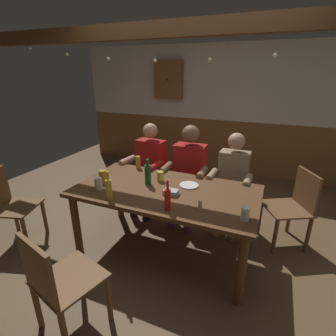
% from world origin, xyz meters
% --- Properties ---
extents(ground_plane, '(6.92, 6.92, 0.00)m').
position_xyz_m(ground_plane, '(0.00, 0.00, 0.00)').
color(ground_plane, brown).
extents(back_wall_upper, '(5.77, 0.12, 1.34)m').
position_xyz_m(back_wall_upper, '(0.00, 2.59, 1.69)').
color(back_wall_upper, beige).
extents(back_wall_wainscot, '(5.77, 0.12, 1.02)m').
position_xyz_m(back_wall_wainscot, '(0.00, 2.59, 0.51)').
color(back_wall_wainscot, brown).
rests_on(back_wall_wainscot, ground_plane).
extents(ceiling_beam, '(5.19, 0.14, 0.16)m').
position_xyz_m(ceiling_beam, '(0.00, 0.32, 2.28)').
color(ceiling_beam, brown).
extents(dining_table, '(1.87, 1.00, 0.75)m').
position_xyz_m(dining_table, '(0.00, -0.14, 0.66)').
color(dining_table, brown).
rests_on(dining_table, ground_plane).
extents(person_0, '(0.55, 0.53, 1.25)m').
position_xyz_m(person_0, '(-0.57, 0.59, 0.68)').
color(person_0, '#AD1919').
rests_on(person_0, ground_plane).
extents(person_1, '(0.54, 0.54, 1.27)m').
position_xyz_m(person_1, '(0.00, 0.59, 0.70)').
color(person_1, '#AD1919').
rests_on(person_1, ground_plane).
extents(person_2, '(0.50, 0.50, 1.22)m').
position_xyz_m(person_2, '(0.56, 0.58, 0.66)').
color(person_2, '#997F60').
rests_on(person_2, ground_plane).
extents(chair_empty_near_right, '(0.55, 0.55, 0.88)m').
position_xyz_m(chair_empty_near_right, '(-1.70, -0.67, 0.48)').
color(chair_empty_near_right, brown).
rests_on(chair_empty_near_right, ground_plane).
extents(chair_empty_near_left, '(0.60, 0.60, 0.88)m').
position_xyz_m(chair_empty_near_left, '(1.26, 0.54, 0.48)').
color(chair_empty_near_left, brown).
rests_on(chair_empty_near_left, ground_plane).
extents(chair_empty_far_end, '(0.54, 0.54, 0.88)m').
position_xyz_m(chair_empty_far_end, '(-0.32, -1.32, 0.48)').
color(chair_empty_far_end, brown).
rests_on(chair_empty_far_end, ground_plane).
extents(table_candle, '(0.04, 0.04, 0.08)m').
position_xyz_m(table_candle, '(0.44, -0.39, 0.79)').
color(table_candle, '#F9E08C').
rests_on(table_candle, dining_table).
extents(condiment_caddy, '(0.14, 0.10, 0.05)m').
position_xyz_m(condiment_caddy, '(0.10, -0.23, 0.78)').
color(condiment_caddy, '#B2B7BC').
rests_on(condiment_caddy, dining_table).
extents(plate_0, '(0.20, 0.20, 0.01)m').
position_xyz_m(plate_0, '(0.20, 0.03, 0.76)').
color(plate_0, white).
rests_on(plate_0, dining_table).
extents(bottle_0, '(0.07, 0.07, 0.28)m').
position_xyz_m(bottle_0, '(-0.22, -0.09, 0.87)').
color(bottle_0, '#195923').
rests_on(bottle_0, dining_table).
extents(bottle_1, '(0.06, 0.06, 0.28)m').
position_xyz_m(bottle_1, '(-0.41, -0.54, 0.86)').
color(bottle_1, gold).
rests_on(bottle_1, dining_table).
extents(bottle_2, '(0.06, 0.06, 0.28)m').
position_xyz_m(bottle_2, '(0.18, -0.51, 0.86)').
color(bottle_2, red).
rests_on(bottle_2, dining_table).
extents(pint_glass_0, '(0.07, 0.07, 0.13)m').
position_xyz_m(pint_glass_0, '(-0.63, -0.41, 0.81)').
color(pint_glass_0, white).
rests_on(pint_glass_0, dining_table).
extents(pint_glass_1, '(0.06, 0.06, 0.15)m').
position_xyz_m(pint_glass_1, '(-0.56, 0.29, 0.83)').
color(pint_glass_1, gold).
rests_on(pint_glass_1, dining_table).
extents(pint_glass_2, '(0.07, 0.07, 0.12)m').
position_xyz_m(pint_glass_2, '(0.83, -0.43, 0.81)').
color(pint_glass_2, white).
rests_on(pint_glass_2, dining_table).
extents(pint_glass_3, '(0.07, 0.07, 0.11)m').
position_xyz_m(pint_glass_3, '(-0.14, 0.04, 0.81)').
color(pint_glass_3, '#E5C64C').
rests_on(pint_glass_3, dining_table).
extents(pint_glass_4, '(0.08, 0.08, 0.14)m').
position_xyz_m(pint_glass_4, '(-0.70, -0.24, 0.82)').
color(pint_glass_4, gold).
rests_on(pint_glass_4, dining_table).
extents(wall_dart_cabinet, '(0.56, 0.15, 0.70)m').
position_xyz_m(wall_dart_cabinet, '(-1.05, 2.46, 1.73)').
color(wall_dart_cabinet, brown).
extents(string_lights, '(4.08, 0.04, 0.20)m').
position_xyz_m(string_lights, '(-0.00, 0.27, 2.06)').
color(string_lights, '#F9EAB2').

